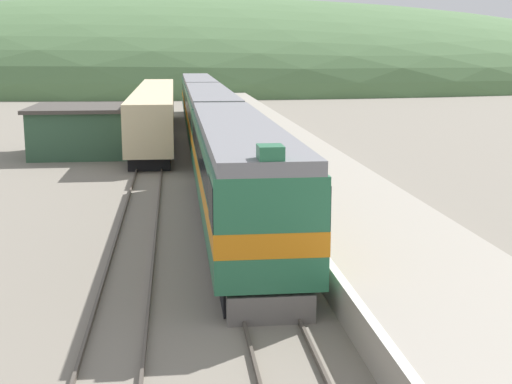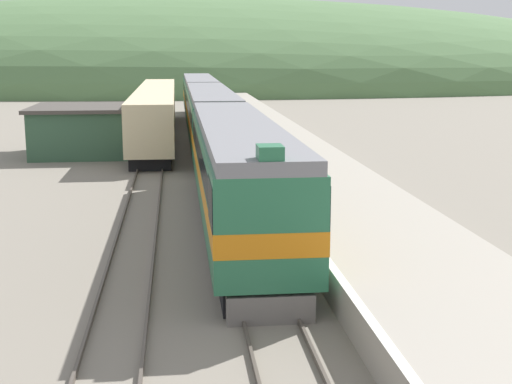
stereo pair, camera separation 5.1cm
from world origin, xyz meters
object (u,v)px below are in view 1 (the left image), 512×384
object	(u,v)px
carriage_second	(210,118)
siding_train	(155,112)
carriage_third	(198,97)
express_train_lead_car	(238,172)

from	to	relation	value
carriage_second	siding_train	xyz separation A→B (m)	(-3.92, 8.98, -0.30)
carriage_second	carriage_third	world-z (taller)	same
carriage_third	carriage_second	bearing A→B (deg)	-90.00
express_train_lead_car	carriage_third	size ratio (longest dim) A/B	0.94
carriage_third	siding_train	distance (m)	13.88
express_train_lead_car	carriage_second	distance (m)	21.86
express_train_lead_car	siding_train	distance (m)	31.09
express_train_lead_car	carriage_second	bearing A→B (deg)	90.00
carriage_second	carriage_third	distance (m)	22.29
carriage_third	siding_train	world-z (taller)	carriage_third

